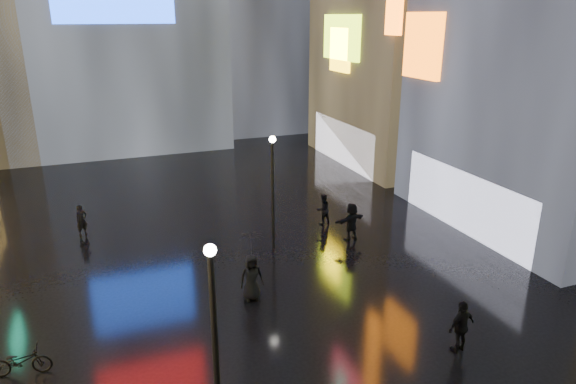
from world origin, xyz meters
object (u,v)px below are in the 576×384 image
lamp_far (273,186)px  bicycle (21,361)px  pedestrian_3 (461,326)px  lamp_near (214,330)px

lamp_far → bicycle: 11.61m
pedestrian_3 → bicycle: pedestrian_3 is taller
lamp_near → bicycle: size_ratio=3.01×
lamp_far → pedestrian_3: 9.96m
lamp_near → pedestrian_3: bearing=3.5°
lamp_near → bicycle: bearing=139.8°
pedestrian_3 → lamp_far: bearing=-81.8°
lamp_far → lamp_near: bearing=-116.8°
lamp_far → bicycle: bearing=-150.3°
lamp_near → lamp_far: 10.95m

